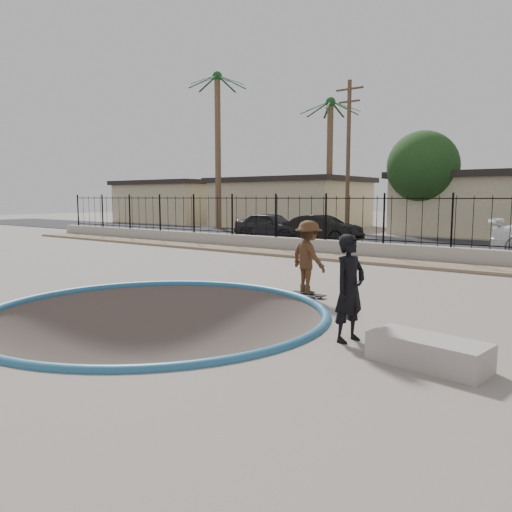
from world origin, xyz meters
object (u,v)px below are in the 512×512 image
object	(u,v)px
concrete_ledge	(428,352)
car_a	(271,226)
videographer	(350,288)
skater	(308,261)
car_b	(322,229)
skateboard	(308,294)

from	to	relation	value
concrete_ledge	car_a	bearing A→B (deg)	131.59
concrete_ledge	car_a	world-z (taller)	car_a
videographer	car_a	xyz separation A→B (m)	(-12.58, 15.38, -0.10)
skater	car_b	size ratio (longest dim) A/B	0.41
skater	car_a	size ratio (longest dim) A/B	0.39
videographer	car_b	bearing A→B (deg)	42.96
skater	skateboard	size ratio (longest dim) A/B	1.84
concrete_ledge	car_b	xyz separation A→B (m)	(-10.78, 15.82, 0.53)
skater	car_a	distance (m)	16.20
skater	videographer	size ratio (longest dim) A/B	0.97
videographer	car_a	world-z (taller)	videographer
videographer	car_b	xyz separation A→B (m)	(-9.35, 15.41, -0.15)
car_b	car_a	bearing A→B (deg)	92.33
concrete_ledge	car_a	distance (m)	21.12
videographer	car_b	distance (m)	18.02
concrete_ledge	skater	bearing A→B (deg)	140.94
skateboard	car_b	bearing A→B (deg)	122.66
skateboard	videographer	bearing A→B (deg)	-44.05
concrete_ledge	car_a	size ratio (longest dim) A/B	0.37
car_b	concrete_ledge	bearing A→B (deg)	-143.95
skateboard	videographer	world-z (taller)	videographer
skateboard	videographer	xyz separation A→B (m)	(2.45, -2.74, 0.81)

